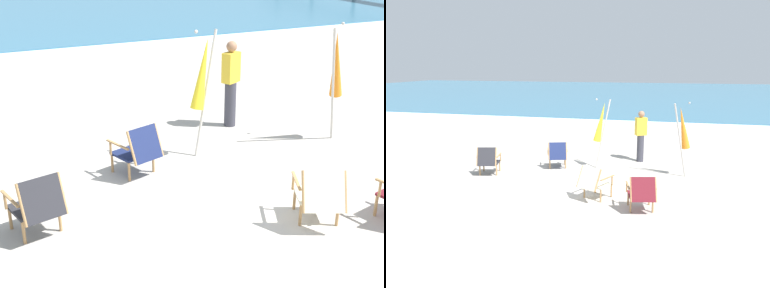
{
  "view_description": "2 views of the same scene",
  "coord_description": "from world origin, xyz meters",
  "views": [
    {
      "loc": [
        -2.75,
        -5.83,
        3.51
      ],
      "look_at": [
        0.35,
        0.95,
        0.51
      ],
      "focal_mm": 50.0,
      "sensor_mm": 36.0,
      "label": 1
    },
    {
      "loc": [
        2.87,
        -9.08,
        3.08
      ],
      "look_at": [
        0.11,
        1.78,
        0.66
      ],
      "focal_mm": 35.0,
      "sensor_mm": 36.0,
      "label": 2
    }
  ],
  "objects": [
    {
      "name": "ground_plane",
      "position": [
        0.0,
        0.0,
        0.0
      ],
      "size": [
        80.0,
        80.0,
        0.0
      ],
      "primitive_type": "plane",
      "color": "#B2AAA0"
    },
    {
      "name": "surf_band",
      "position": [
        0.0,
        10.7,
        0.03
      ],
      "size": [
        80.0,
        1.1,
        0.06
      ],
      "primitive_type": "cube",
      "color": "white",
      "rests_on": "ground"
    },
    {
      "name": "beach_chair_front_right",
      "position": [
        -0.39,
        1.29,
        0.43
      ],
      "size": [
        0.77,
        0.84,
        0.81
      ],
      "color": "#19234C",
      "rests_on": "ground"
    },
    {
      "name": "beach_chair_front_left",
      "position": [
        -2.07,
        0.15,
        0.43
      ],
      "size": [
        0.72,
        0.79,
        0.82
      ],
      "color": "#28282D",
      "rests_on": "ground"
    },
    {
      "name": "beach_chair_mid_center",
      "position": [
        1.2,
        -1.04,
        0.43
      ],
      "size": [
        0.83,
        0.91,
        0.79
      ],
      "color": "beige",
      "rests_on": "ground"
    },
    {
      "name": "umbrella_furled_yellow",
      "position": [
        0.85,
        1.64,
        1.37
      ],
      "size": [
        0.52,
        0.31,
        2.09
      ],
      "color": "#B7B2A8",
      "rests_on": "ground"
    },
    {
      "name": "umbrella_furled_orange",
      "position": [
        3.18,
        1.26,
        1.36
      ],
      "size": [
        0.54,
        0.44,
        2.08
      ],
      "color": "#B7B2A8",
      "rests_on": "ground"
    },
    {
      "name": "person_near_chairs",
      "position": [
        1.94,
        2.7,
        0.84
      ],
      "size": [
        0.39,
        0.33,
        1.63
      ],
      "color": "#383842",
      "rests_on": "ground"
    }
  ]
}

